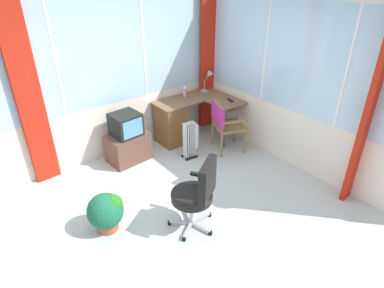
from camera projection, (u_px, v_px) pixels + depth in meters
name	position (u px, v px, depth m)	size (l,w,h in m)	color
ground	(185.00, 215.00, 4.29)	(5.15, 4.97, 0.06)	#BABFBC
north_window_panel	(105.00, 78.00, 5.01)	(4.15, 0.07, 2.65)	#F1E0CE
east_window_panel	(300.00, 84.00, 4.76)	(0.07, 3.97, 2.65)	#F1E0CE
curtain_north_left	(29.00, 99.00, 4.37)	(0.34, 0.07, 2.55)	red
curtain_corner	(209.00, 61.00, 6.01)	(0.34, 0.07, 2.55)	red
curtain_east_far	(370.00, 112.00, 4.00)	(0.34, 0.07, 2.55)	red
desk	(175.00, 121.00, 5.78)	(1.33, 1.05, 0.75)	brown
desk_lamp	(209.00, 78.00, 5.99)	(0.23, 0.20, 0.40)	#B2B7BC
tv_remote	(230.00, 100.00, 5.69)	(0.04, 0.15, 0.02)	black
spray_bottle	(185.00, 91.00, 5.81)	(0.06, 0.06, 0.22)	pink
wooden_armchair	(223.00, 121.00, 5.45)	(0.63, 0.62, 0.87)	olive
office_chair	(198.00, 191.00, 3.81)	(0.62, 0.59, 0.96)	#B7B7BF
tv_on_stand	(127.00, 140.00, 5.25)	(0.68, 0.49, 0.83)	brown
space_heater	(191.00, 140.00, 5.36)	(0.28, 0.19, 0.64)	silver
potted_plant	(106.00, 211.00, 3.91)	(0.44, 0.44, 0.50)	#985134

